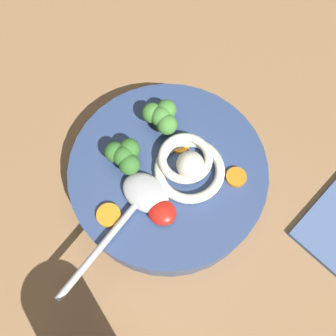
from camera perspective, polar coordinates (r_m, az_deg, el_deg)
name	(u,v)px	position (r cm, az deg, el deg)	size (l,w,h in cm)	color
table_slab	(187,190)	(52.26, 2.86, -3.39)	(103.58, 103.58, 3.28)	#936D47
soup_bowl	(168,176)	(48.22, 0.00, -1.17)	(24.85, 24.85, 5.35)	#334775
noodle_pile	(187,163)	(44.86, 2.91, 0.84)	(9.51, 9.32, 3.82)	silver
soup_spoon	(138,202)	(43.66, -4.58, -5.15)	(6.41, 17.45, 1.60)	#B7B7BC
chili_sauce_dollop	(165,214)	(43.14, -0.50, -7.04)	(3.44, 3.10, 1.55)	red
broccoli_floret_near_spoon	(162,116)	(46.19, -0.99, 7.94)	(5.01, 4.31, 3.96)	#7A9E60
broccoli_floret_front	(124,156)	(44.10, -6.71, 1.90)	(4.92, 4.23, 3.89)	#7A9E60
carrot_slice_right	(236,177)	(45.81, 10.39, -1.39)	(2.49, 2.49, 0.58)	orange
carrot_slice_extra_b	(109,215)	(44.09, -9.07, -7.16)	(2.82, 2.82, 0.67)	orange
carrot_slice_left	(180,145)	(46.81, 1.91, 3.56)	(2.31, 2.31, 0.56)	orange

